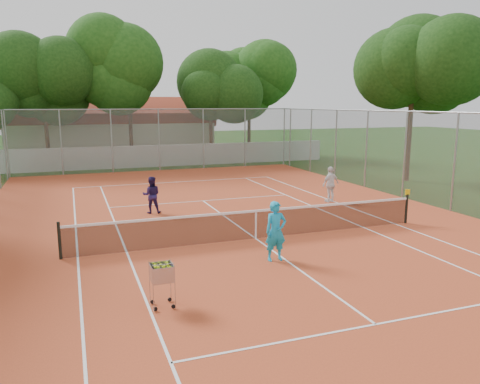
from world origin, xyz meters
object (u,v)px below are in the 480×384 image
object	(u,v)px
player_far_left	(152,195)
player_far_right	(331,184)
player_near	(276,231)
clubhouse	(111,129)
tennis_net	(256,224)
ball_hopper	(162,284)

from	to	relation	value
player_far_left	player_far_right	xyz separation A→B (m)	(7.86, -0.53, 0.06)
player_near	clubhouse	bearing A→B (deg)	94.99
clubhouse	player_far_left	world-z (taller)	clubhouse
player_far_left	clubhouse	bearing A→B (deg)	-80.27
clubhouse	player_far_right	world-z (taller)	clubhouse
player_near	player_far_right	xyz separation A→B (m)	(5.57, 6.43, -0.04)
tennis_net	player_far_left	world-z (taller)	player_far_left
tennis_net	ball_hopper	world-z (taller)	ball_hopper
ball_hopper	clubhouse	bearing A→B (deg)	61.99
tennis_net	clubhouse	size ratio (longest dim) A/B	0.72
player_far_right	ball_hopper	world-z (taller)	player_far_right
clubhouse	player_near	xyz separation A→B (m)	(1.73, -31.15, -1.34)
tennis_net	player_far_right	bearing A→B (deg)	38.89
tennis_net	player_far_left	xyz separation A→B (m)	(-2.56, 4.81, 0.25)
player_near	player_far_right	distance (m)	8.50
ball_hopper	player_near	bearing A→B (deg)	4.12
player_far_left	player_near	bearing A→B (deg)	119.26
player_near	player_far_left	distance (m)	7.33
tennis_net	player_near	size ratio (longest dim) A/B	7.08
player_far_right	tennis_net	bearing A→B (deg)	24.25
player_far_right	player_far_left	bearing A→B (deg)	-18.51
player_far_left	player_far_right	bearing A→B (deg)	-172.81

